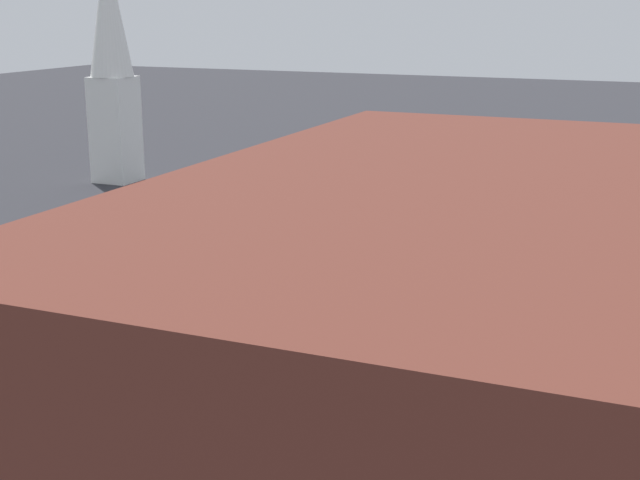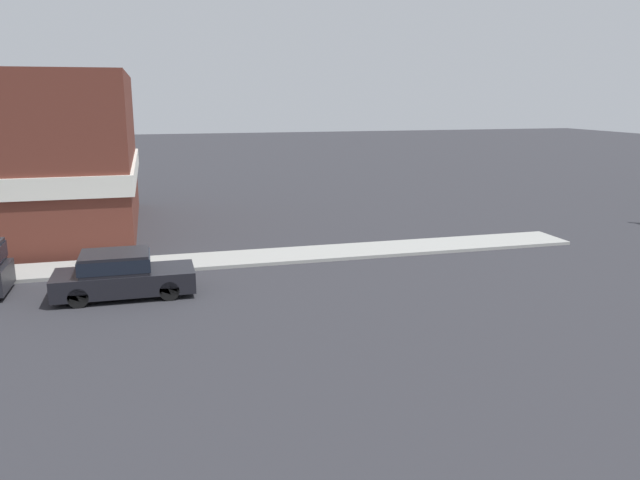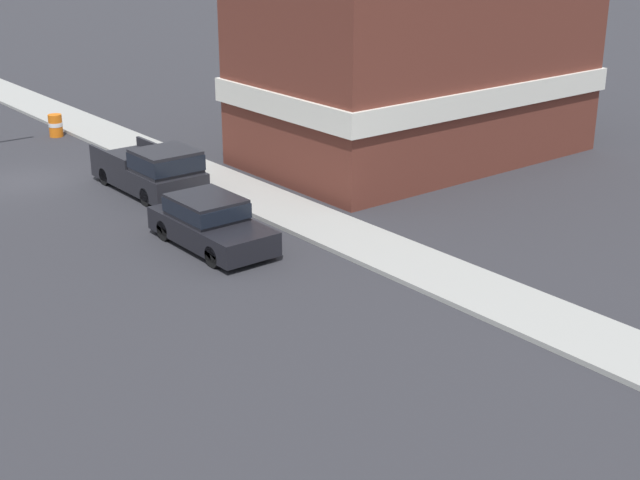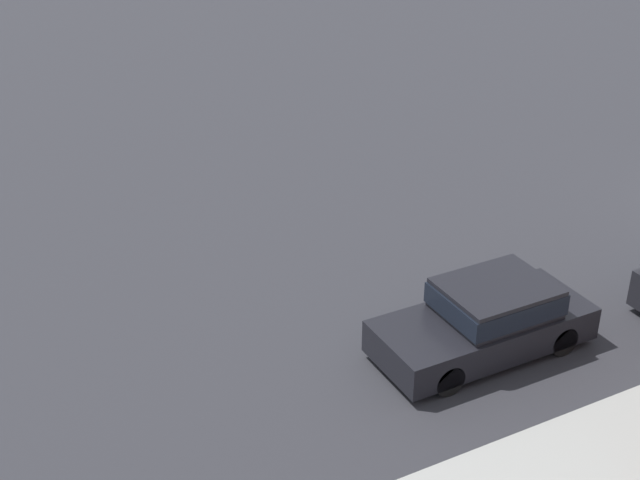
% 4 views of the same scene
% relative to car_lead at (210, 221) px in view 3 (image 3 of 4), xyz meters
% --- Properties ---
extents(ground_plane, '(200.00, 200.00, 0.00)m').
position_rel_car_lead_xyz_m(ground_plane, '(1.95, -10.37, -0.80)').
color(ground_plane, '#2D2D33').
extents(sidewalk_curb, '(2.40, 60.00, 0.14)m').
position_rel_car_lead_xyz_m(sidewalk_curb, '(-3.75, -10.37, -0.73)').
color(sidewalk_curb, '#9E9E99').
rests_on(sidewalk_curb, ground).
extents(car_lead, '(1.94, 4.62, 1.55)m').
position_rel_car_lead_xyz_m(car_lead, '(0.00, 0.00, 0.00)').
color(car_lead, black).
rests_on(car_lead, ground).
extents(pickup_truck_parked, '(2.11, 5.21, 1.82)m').
position_rel_car_lead_xyz_m(pickup_truck_parked, '(-1.29, -5.88, 0.09)').
color(pickup_truck_parked, black).
rests_on(pickup_truck_parked, ground).
extents(construction_barrel, '(0.63, 0.63, 1.02)m').
position_rel_car_lead_xyz_m(construction_barrel, '(-1.95, -16.32, -0.28)').
color(construction_barrel, orange).
rests_on(construction_barrel, ground).
extents(corner_brick_building, '(14.10, 8.37, 7.78)m').
position_rel_car_lead_xyz_m(corner_brick_building, '(-12.35, -3.71, 3.00)').
color(corner_brick_building, brown).
rests_on(corner_brick_building, ground).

